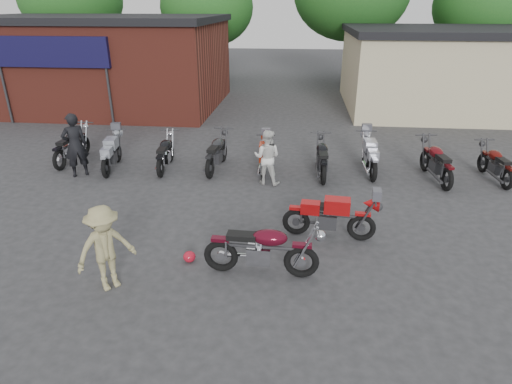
# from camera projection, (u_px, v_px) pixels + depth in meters

# --- Properties ---
(ground) EXTENTS (90.00, 90.00, 0.00)m
(ground) POSITION_uv_depth(u_px,v_px,m) (234.00, 263.00, 8.60)
(ground) COLOR #2D2D2F
(brick_building) EXTENTS (12.00, 8.00, 4.00)m
(brick_building) POSITION_uv_depth(u_px,v_px,m) (98.00, 64.00, 21.39)
(brick_building) COLOR maroon
(brick_building) RESTS_ON ground
(stucco_building) EXTENTS (10.00, 8.00, 3.50)m
(stucco_building) POSITION_uv_depth(u_px,v_px,m) (453.00, 72.00, 20.73)
(stucco_building) COLOR tan
(stucco_building) RESTS_ON ground
(tree_0) EXTENTS (6.56, 6.56, 8.20)m
(tree_0) POSITION_uv_depth(u_px,v_px,m) (74.00, 15.00, 28.30)
(tree_0) COLOR #134918
(tree_0) RESTS_ON ground
(tree_1) EXTENTS (5.92, 5.92, 7.40)m
(tree_1) POSITION_uv_depth(u_px,v_px,m) (208.00, 22.00, 27.60)
(tree_1) COLOR #134918
(tree_1) RESTS_ON ground
(tree_2) EXTENTS (7.04, 7.04, 8.80)m
(tree_2) POSITION_uv_depth(u_px,v_px,m) (350.00, 10.00, 26.46)
(tree_2) COLOR #134918
(tree_2) RESTS_ON ground
(tree_3) EXTENTS (6.08, 6.08, 7.60)m
(tree_3) POSITION_uv_depth(u_px,v_px,m) (483.00, 21.00, 25.94)
(tree_3) COLOR #134918
(tree_3) RESTS_ON ground
(vintage_motorcycle) EXTENTS (2.15, 0.77, 1.23)m
(vintage_motorcycle) POSITION_uv_depth(u_px,v_px,m) (263.00, 246.00, 8.00)
(vintage_motorcycle) COLOR #490917
(vintage_motorcycle) RESTS_ON ground
(sportbike) EXTENTS (2.02, 0.83, 1.14)m
(sportbike) POSITION_uv_depth(u_px,v_px,m) (331.00, 214.00, 9.31)
(sportbike) COLOR #AC0E0F
(sportbike) RESTS_ON ground
(helmet) EXTENTS (0.28, 0.28, 0.23)m
(helmet) POSITION_uv_depth(u_px,v_px,m) (189.00, 257.00, 8.60)
(helmet) COLOR #A91223
(helmet) RESTS_ON ground
(person_dark) EXTENTS (0.83, 0.79, 1.91)m
(person_dark) POSITION_uv_depth(u_px,v_px,m) (75.00, 145.00, 12.60)
(person_dark) COLOR black
(person_dark) RESTS_ON ground
(person_light) EXTENTS (0.86, 0.72, 1.59)m
(person_light) POSITION_uv_depth(u_px,v_px,m) (267.00, 157.00, 12.11)
(person_light) COLOR silver
(person_light) RESTS_ON ground
(person_tan) EXTENTS (1.18, 1.17, 1.63)m
(person_tan) POSITION_uv_depth(u_px,v_px,m) (105.00, 248.00, 7.55)
(person_tan) COLOR #9B915F
(person_tan) RESTS_ON ground
(row_bike_0) EXTENTS (0.76, 2.12, 1.22)m
(row_bike_0) POSITION_uv_depth(u_px,v_px,m) (72.00, 144.00, 13.89)
(row_bike_0) COLOR black
(row_bike_0) RESTS_ON ground
(row_bike_1) EXTENTS (0.96, 2.07, 1.15)m
(row_bike_1) POSITION_uv_depth(u_px,v_px,m) (111.00, 151.00, 13.27)
(row_bike_1) COLOR #9397A1
(row_bike_1) RESTS_ON ground
(row_bike_2) EXTENTS (0.80, 2.00, 1.13)m
(row_bike_2) POSITION_uv_depth(u_px,v_px,m) (165.00, 151.00, 13.30)
(row_bike_2) COLOR black
(row_bike_2) RESTS_ON ground
(row_bike_3) EXTENTS (0.86, 2.13, 1.21)m
(row_bike_3) POSITION_uv_depth(u_px,v_px,m) (217.00, 151.00, 13.24)
(row_bike_3) COLOR black
(row_bike_3) RESTS_ON ground
(row_bike_4) EXTENTS (0.68, 1.88, 1.08)m
(row_bike_4) POSITION_uv_depth(u_px,v_px,m) (265.00, 156.00, 12.99)
(row_bike_4) COLOR red
(row_bike_4) RESTS_ON ground
(row_bike_5) EXTENTS (0.75, 2.08, 1.19)m
(row_bike_5) POSITION_uv_depth(u_px,v_px,m) (322.00, 156.00, 12.81)
(row_bike_5) COLOR black
(row_bike_5) RESTS_ON ground
(row_bike_6) EXTENTS (0.74, 2.06, 1.18)m
(row_bike_6) POSITION_uv_depth(u_px,v_px,m) (370.00, 154.00, 13.01)
(row_bike_6) COLOR gray
(row_bike_6) RESTS_ON ground
(row_bike_7) EXTENTS (0.96, 2.19, 1.23)m
(row_bike_7) POSITION_uv_depth(u_px,v_px,m) (436.00, 160.00, 12.43)
(row_bike_7) COLOR #560A10
(row_bike_7) RESTS_ON ground
(row_bike_8) EXTENTS (0.82, 1.95, 1.10)m
(row_bike_8) POSITION_uv_depth(u_px,v_px,m) (496.00, 162.00, 12.44)
(row_bike_8) COLOR #510D0A
(row_bike_8) RESTS_ON ground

